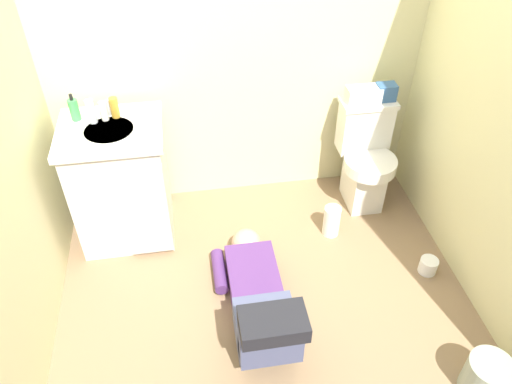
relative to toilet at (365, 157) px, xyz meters
name	(u,v)px	position (x,y,z in m)	size (l,w,h in m)	color
ground_plane	(265,299)	(-0.83, -0.78, -0.39)	(2.88, 3.08, 0.04)	#896C4D
wall_back	(236,28)	(-0.83, 0.30, 0.83)	(2.54, 0.08, 2.40)	beige
toilet	(365,157)	(0.00, 0.00, 0.00)	(0.36, 0.46, 0.75)	silver
vanity_cabinet	(122,183)	(-1.62, -0.08, 0.05)	(0.60, 0.53, 0.82)	silver
faucet	(109,108)	(-1.62, 0.06, 0.50)	(0.02, 0.02, 0.10)	silver
person_plumber	(259,300)	(-0.89, -0.93, -0.19)	(0.39, 1.06, 0.52)	#512D6B
tissue_box	(363,95)	(-0.05, 0.09, 0.43)	(0.22, 0.11, 0.10)	silver
toiletry_bag	(386,92)	(0.10, 0.09, 0.44)	(0.12, 0.09, 0.11)	#33598C
soap_dispenser	(74,109)	(-1.81, 0.04, 0.52)	(0.06, 0.06, 0.17)	green
bottle_clear	(91,111)	(-1.71, 0.00, 0.52)	(0.05, 0.05, 0.14)	silver
bottle_white	(104,111)	(-1.64, 0.02, 0.51)	(0.04, 0.04, 0.12)	white
bottle_amber	(115,108)	(-1.58, 0.04, 0.51)	(0.05, 0.05, 0.12)	gold
trash_can	(486,377)	(0.14, -1.52, -0.25)	(0.22, 0.22, 0.23)	#919D88
paper_towel_roll	(332,221)	(-0.30, -0.32, -0.26)	(0.11, 0.11, 0.22)	white
toilet_paper_roll	(428,266)	(0.20, -0.74, -0.32)	(0.11, 0.11, 0.10)	white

